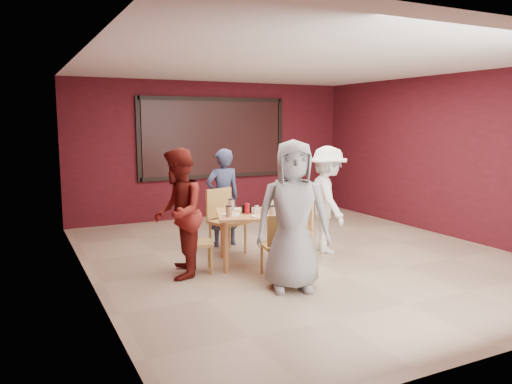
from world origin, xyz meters
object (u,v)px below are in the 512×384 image
chair_back (224,217)px  chair_left (193,239)px  diner_front (293,216)px  dining_table (251,219)px  chair_front (280,242)px  diner_left (178,213)px  chair_right (302,226)px  diner_right (327,200)px  diner_back (223,198)px

chair_back → chair_left: bearing=-135.1°
chair_back → diner_front: size_ratio=0.54×
chair_left → chair_back: bearing=44.9°
dining_table → diner_front: bearing=-90.3°
chair_front → chair_left: chair_front is taller
dining_table → diner_front: size_ratio=0.66×
chair_front → chair_left: (-0.89, 0.76, -0.03)m
diner_front → diner_left: diner_front is taller
chair_right → diner_right: diner_right is taller
diner_left → diner_right: diner_left is taller
chair_back → diner_left: bearing=-139.0°
diner_right → chair_right: bearing=119.6°
chair_left → diner_right: 2.22m
dining_table → chair_back: chair_back is taller
diner_back → diner_right: (1.27, -1.06, 0.03)m
chair_left → chair_front: bearing=-40.3°
diner_left → diner_right: 2.42m
chair_left → diner_front: 1.50m
dining_table → diner_front: (-0.01, -1.16, 0.25)m
chair_right → diner_right: bearing=14.9°
dining_table → diner_left: bearing=-175.0°
diner_front → diner_back: (0.07, 2.32, -0.11)m
chair_left → diner_right: (2.18, 0.09, 0.36)m
diner_front → chair_left: bearing=147.4°
dining_table → chair_left: bearing=179.4°
dining_table → diner_back: (0.07, 1.16, 0.14)m
dining_table → diner_right: (1.34, 0.10, 0.16)m
chair_front → dining_table: bearing=93.8°
diner_left → chair_front: bearing=80.3°
diner_front → diner_left: (-1.06, 1.07, -0.06)m
chair_front → chair_right: 1.04m
chair_right → diner_back: diner_back is taller
chair_back → diner_right: diner_right is taller
chair_back → chair_left: size_ratio=1.23×
dining_table → diner_back: diner_back is taller
diner_front → diner_right: bearing=64.9°
chair_back → chair_left: chair_back is taller
chair_right → diner_front: size_ratio=0.47×
diner_back → diner_right: 1.66m
chair_back → diner_left: 1.34m
chair_left → diner_left: (-0.23, -0.10, 0.38)m
chair_front → chair_back: 1.52m
diner_front → diner_right: size_ratio=1.10×
chair_front → diner_back: 1.94m
diner_front → diner_right: (1.35, 1.26, -0.08)m
chair_left → chair_right: size_ratio=0.94×
dining_table → chair_right: (0.81, -0.04, -0.17)m
chair_front → chair_right: size_ratio=1.00×
dining_table → chair_front: size_ratio=1.40×
chair_front → chair_left: bearing=139.7°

